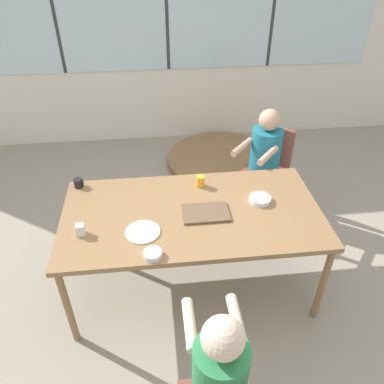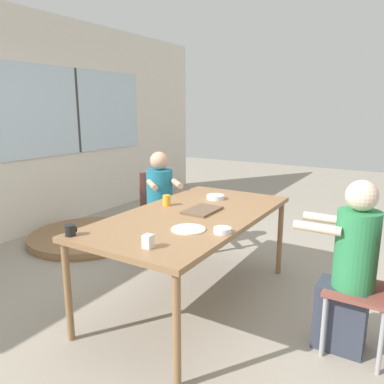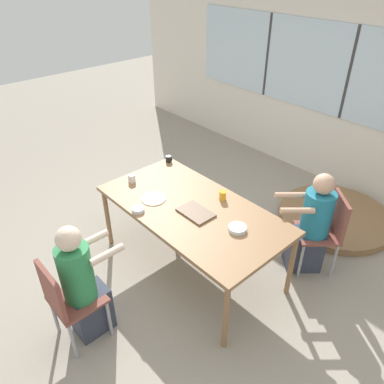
{
  "view_description": "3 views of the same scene",
  "coord_description": "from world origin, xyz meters",
  "px_view_note": "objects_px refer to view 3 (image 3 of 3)",
  "views": [
    {
      "loc": [
        -0.24,
        -2.15,
        2.53
      ],
      "look_at": [
        0.0,
        0.0,
        0.96
      ],
      "focal_mm": 35.0,
      "sensor_mm": 36.0,
      "label": 1
    },
    {
      "loc": [
        -2.5,
        -1.51,
        1.62
      ],
      "look_at": [
        0.0,
        0.0,
        0.96
      ],
      "focal_mm": 35.0,
      "sensor_mm": 36.0,
      "label": 2
    },
    {
      "loc": [
        2.21,
        -2.0,
        2.9
      ],
      "look_at": [
        0.0,
        0.0,
        0.96
      ],
      "focal_mm": 35.0,
      "sensor_mm": 36.0,
      "label": 3
    }
  ],
  "objects_px": {
    "chair_for_woman_green_shirt": "(327,227)",
    "person_man_blue_shirt": "(83,286)",
    "chair_for_man_blue_shirt": "(65,298)",
    "folded_table_stack": "(335,216)",
    "person_woman_green_shirt": "(311,227)",
    "bowl_white_shallow": "(237,228)",
    "bowl_cereal": "(138,209)",
    "juice_glass": "(223,196)",
    "milk_carton_small": "(132,179)",
    "coffee_mug": "(169,159)"
  },
  "relations": [
    {
      "from": "bowl_white_shallow",
      "to": "folded_table_stack",
      "type": "distance_m",
      "value": 1.99
    },
    {
      "from": "bowl_white_shallow",
      "to": "milk_carton_small",
      "type": "bearing_deg",
      "value": -170.15
    },
    {
      "from": "chair_for_woman_green_shirt",
      "to": "juice_glass",
      "type": "xyz_separation_m",
      "value": [
        -0.81,
        -0.71,
        0.29
      ]
    },
    {
      "from": "chair_for_woman_green_shirt",
      "to": "coffee_mug",
      "type": "distance_m",
      "value": 1.91
    },
    {
      "from": "bowl_cereal",
      "to": "folded_table_stack",
      "type": "height_order",
      "value": "bowl_cereal"
    },
    {
      "from": "person_man_blue_shirt",
      "to": "bowl_white_shallow",
      "type": "bearing_deg",
      "value": 67.39
    },
    {
      "from": "bowl_white_shallow",
      "to": "bowl_cereal",
      "type": "height_order",
      "value": "bowl_white_shallow"
    },
    {
      "from": "person_woman_green_shirt",
      "to": "folded_table_stack",
      "type": "bearing_deg",
      "value": -36.84
    },
    {
      "from": "juice_glass",
      "to": "folded_table_stack",
      "type": "bearing_deg",
      "value": 72.41
    },
    {
      "from": "milk_carton_small",
      "to": "bowl_cereal",
      "type": "bearing_deg",
      "value": -28.44
    },
    {
      "from": "folded_table_stack",
      "to": "juice_glass",
      "type": "bearing_deg",
      "value": -107.59
    },
    {
      "from": "person_woman_green_shirt",
      "to": "folded_table_stack",
      "type": "distance_m",
      "value": 1.12
    },
    {
      "from": "juice_glass",
      "to": "bowl_white_shallow",
      "type": "distance_m",
      "value": 0.5
    },
    {
      "from": "chair_for_man_blue_shirt",
      "to": "person_woman_green_shirt",
      "type": "bearing_deg",
      "value": 70.64
    },
    {
      "from": "milk_carton_small",
      "to": "person_man_blue_shirt",
      "type": "bearing_deg",
      "value": -53.31
    },
    {
      "from": "juice_glass",
      "to": "chair_for_woman_green_shirt",
      "type": "bearing_deg",
      "value": 40.95
    },
    {
      "from": "coffee_mug",
      "to": "juice_glass",
      "type": "relative_size",
      "value": 0.82
    },
    {
      "from": "juice_glass",
      "to": "bowl_cereal",
      "type": "distance_m",
      "value": 0.85
    },
    {
      "from": "chair_for_woman_green_shirt",
      "to": "person_man_blue_shirt",
      "type": "bearing_deg",
      "value": 109.39
    },
    {
      "from": "coffee_mug",
      "to": "juice_glass",
      "type": "bearing_deg",
      "value": -5.79
    },
    {
      "from": "chair_for_man_blue_shirt",
      "to": "person_man_blue_shirt",
      "type": "distance_m",
      "value": 0.16
    },
    {
      "from": "juice_glass",
      "to": "milk_carton_small",
      "type": "xyz_separation_m",
      "value": [
        -0.89,
        -0.49,
        -0.0
      ]
    },
    {
      "from": "chair_for_man_blue_shirt",
      "to": "person_woman_green_shirt",
      "type": "distance_m",
      "value": 2.42
    },
    {
      "from": "chair_for_woman_green_shirt",
      "to": "folded_table_stack",
      "type": "xyz_separation_m",
      "value": [
        -0.31,
        0.88,
        -0.48
      ]
    },
    {
      "from": "coffee_mug",
      "to": "bowl_white_shallow",
      "type": "height_order",
      "value": "coffee_mug"
    },
    {
      "from": "coffee_mug",
      "to": "bowl_white_shallow",
      "type": "xyz_separation_m",
      "value": [
        1.41,
        -0.36,
        -0.02
      ]
    },
    {
      "from": "person_man_blue_shirt",
      "to": "milk_carton_small",
      "type": "distance_m",
      "value": 1.34
    },
    {
      "from": "chair_for_woman_green_shirt",
      "to": "person_woman_green_shirt",
      "type": "distance_m",
      "value": 0.16
    },
    {
      "from": "person_man_blue_shirt",
      "to": "folded_table_stack",
      "type": "relative_size",
      "value": 0.84
    },
    {
      "from": "juice_glass",
      "to": "folded_table_stack",
      "type": "xyz_separation_m",
      "value": [
        0.5,
        1.58,
        -0.78
      ]
    },
    {
      "from": "milk_carton_small",
      "to": "folded_table_stack",
      "type": "bearing_deg",
      "value": 56.02
    },
    {
      "from": "juice_glass",
      "to": "milk_carton_small",
      "type": "height_order",
      "value": "juice_glass"
    },
    {
      "from": "chair_for_woman_green_shirt",
      "to": "coffee_mug",
      "type": "relative_size",
      "value": 11.55
    },
    {
      "from": "chair_for_man_blue_shirt",
      "to": "juice_glass",
      "type": "relative_size",
      "value": 9.42
    },
    {
      "from": "chair_for_man_blue_shirt",
      "to": "folded_table_stack",
      "type": "relative_size",
      "value": 0.63
    },
    {
      "from": "chair_for_man_blue_shirt",
      "to": "chair_for_woman_green_shirt",
      "type": "bearing_deg",
      "value": 69.27
    },
    {
      "from": "person_man_blue_shirt",
      "to": "coffee_mug",
      "type": "relative_size",
      "value": 15.47
    },
    {
      "from": "coffee_mug",
      "to": "folded_table_stack",
      "type": "distance_m",
      "value": 2.23
    },
    {
      "from": "bowl_white_shallow",
      "to": "juice_glass",
      "type": "bearing_deg",
      "value": 149.28
    },
    {
      "from": "chair_for_man_blue_shirt",
      "to": "person_man_blue_shirt",
      "type": "xyz_separation_m",
      "value": [
        0.0,
        0.16,
        0.02
      ]
    },
    {
      "from": "person_man_blue_shirt",
      "to": "bowl_cereal",
      "type": "height_order",
      "value": "person_man_blue_shirt"
    },
    {
      "from": "person_woman_green_shirt",
      "to": "chair_for_woman_green_shirt",
      "type": "bearing_deg",
      "value": -90.0
    },
    {
      "from": "person_woman_green_shirt",
      "to": "coffee_mug",
      "type": "bearing_deg",
      "value": 57.71
    },
    {
      "from": "bowl_cereal",
      "to": "juice_glass",
      "type": "bearing_deg",
      "value": 61.57
    },
    {
      "from": "chair_for_woman_green_shirt",
      "to": "bowl_white_shallow",
      "type": "bearing_deg",
      "value": 110.11
    },
    {
      "from": "milk_carton_small",
      "to": "folded_table_stack",
      "type": "relative_size",
      "value": 0.06
    },
    {
      "from": "bowl_cereal",
      "to": "bowl_white_shallow",
      "type": "bearing_deg",
      "value": 30.48
    },
    {
      "from": "chair_for_man_blue_shirt",
      "to": "bowl_cereal",
      "type": "bearing_deg",
      "value": 107.62
    },
    {
      "from": "person_man_blue_shirt",
      "to": "milk_carton_small",
      "type": "bearing_deg",
      "value": 126.94
    },
    {
      "from": "folded_table_stack",
      "to": "milk_carton_small",
      "type": "bearing_deg",
      "value": -123.98
    }
  ]
}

